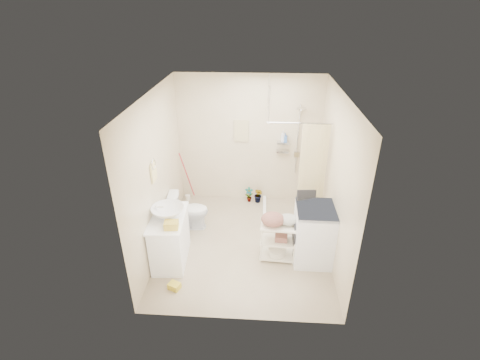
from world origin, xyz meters
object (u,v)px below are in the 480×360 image
Objects in this scene: toilet at (189,211)px; washing_machine at (315,234)px; laundry_rack at (278,238)px; vanity at (170,239)px.

washing_machine is (2.18, -0.74, 0.12)m from toilet.
washing_machine is 1.23× the size of laundry_rack.
washing_machine is (2.30, 0.18, 0.07)m from vanity.
toilet is at bearing 161.78° from washing_machine.
toilet is 0.75× the size of washing_machine.
laundry_rack is at bearing -119.62° from toilet.
washing_machine reaches higher than toilet.
laundry_rack is (1.59, -0.76, 0.03)m from toilet.
laundry_rack is at bearing 1.63° from vanity.
toilet is 1.77m from laundry_rack.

